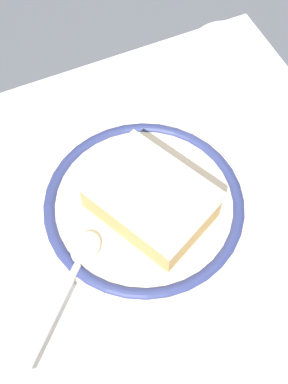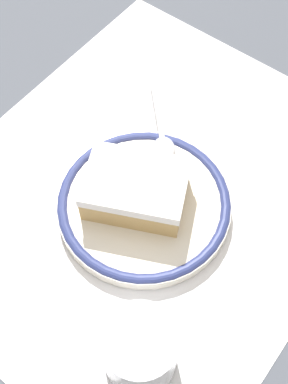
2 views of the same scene
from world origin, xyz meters
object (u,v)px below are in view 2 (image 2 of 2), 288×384
(cake_slice, at_px, (136,189))
(spoon, at_px, (161,132))
(cup, at_px, (140,352))
(plate, at_px, (144,204))

(cake_slice, relative_size, spoon, 1.18)
(spoon, relative_size, cup, 1.45)
(cup, bearing_deg, spoon, -147.63)
(plate, relative_size, spoon, 1.75)
(cake_slice, relative_size, cup, 1.71)
(spoon, xyz_separation_m, cup, (0.21, 0.13, 0.01))
(plate, height_order, spoon, spoon)
(cake_slice, bearing_deg, spoon, -160.70)
(plate, distance_m, spoon, 0.09)
(plate, distance_m, cup, 0.16)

